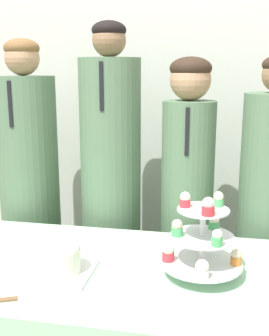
% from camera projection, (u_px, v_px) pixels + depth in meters
% --- Properties ---
extents(wall_back, '(9.00, 0.06, 2.70)m').
position_uv_depth(wall_back, '(163.00, 82.00, 2.48)').
color(wall_back, silver).
rests_on(wall_back, ground_plane).
extents(round_cake, '(0.23, 0.23, 0.12)m').
position_uv_depth(round_cake, '(60.00, 258.00, 1.52)').
color(round_cake, white).
rests_on(round_cake, table).
extents(cake_knife, '(0.25, 0.12, 0.01)m').
position_uv_depth(cake_knife, '(20.00, 299.00, 1.36)').
color(cake_knife, silver).
rests_on(cake_knife, table).
extents(cupcake_stand, '(0.29, 0.29, 0.31)m').
position_uv_depth(cupcake_stand, '(201.00, 240.00, 1.48)').
color(cupcake_stand, silver).
rests_on(cupcake_stand, table).
extents(student_0, '(0.31, 0.32, 1.58)m').
position_uv_depth(student_0, '(31.00, 199.00, 2.27)').
color(student_0, '#567556').
rests_on(student_0, ground_plane).
extents(student_1, '(0.30, 0.31, 1.65)m').
position_uv_depth(student_1, '(111.00, 197.00, 2.17)').
color(student_1, '#567556').
rests_on(student_1, ground_plane).
extents(student_2, '(0.26, 0.26, 1.48)m').
position_uv_depth(student_2, '(186.00, 211.00, 2.11)').
color(student_2, '#567556').
rests_on(student_2, ground_plane).
extents(student_3, '(0.31, 0.31, 1.49)m').
position_uv_depth(student_3, '(269.00, 222.00, 2.05)').
color(student_3, '#567556').
rests_on(student_3, ground_plane).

